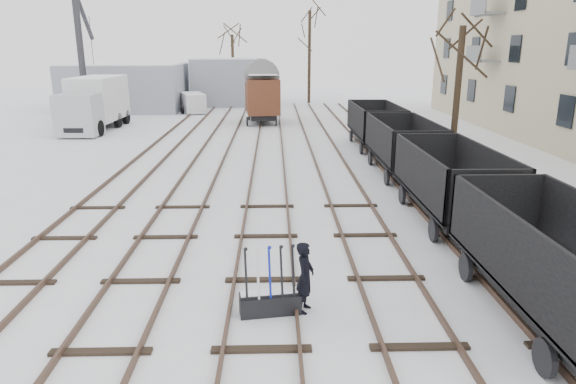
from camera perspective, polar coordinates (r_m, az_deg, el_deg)
name	(u,v)px	position (r m, az deg, el deg)	size (l,w,h in m)	color
ground	(264,281)	(12.75, -2.66, -9.84)	(120.00, 120.00, 0.00)	white
tracks	(269,160)	(25.75, -2.14, 3.61)	(13.90, 52.00, 0.16)	black
shed_left	(127,87)	(49.43, -17.48, 11.09)	(10.00, 8.00, 4.10)	gray
shed_right	(230,81)	(51.77, -6.45, 12.11)	(7.00, 6.00, 4.50)	gray
ground_frame	(270,301)	(11.20, -2.01, -12.03)	(1.35, 0.61, 1.49)	black
worker	(305,277)	(11.08, 1.90, -9.44)	(0.58, 0.38, 1.58)	black
freight_wagon_a	(554,279)	(12.01, 27.41, -8.55)	(2.36, 5.90, 2.41)	black
freight_wagon_b	(450,193)	(17.52, 17.59, -0.14)	(2.36, 5.90, 2.41)	black
freight_wagon_c	(403,154)	(23.48, 12.62, 4.16)	(2.36, 5.90, 2.41)	black
freight_wagon_d	(375,131)	(29.63, 9.67, 6.68)	(2.36, 5.90, 2.41)	black
box_van_wagon	(262,94)	(38.80, -2.93, 10.79)	(2.96, 4.98, 3.64)	black
lorry	(94,103)	(37.71, -20.72, 9.22)	(2.76, 7.92, 3.56)	black
panel_van	(193,102)	(45.91, -10.48, 9.76)	(2.68, 4.10, 1.67)	silver
crane	(85,84)	(43.87, -21.61, 11.06)	(2.29, 6.07, 10.25)	#29292D
tree_near	(457,99)	(25.15, 18.24, 9.80)	(0.30, 0.30, 6.43)	black
tree_far_left	(233,69)	(53.69, -6.13, 13.43)	(0.30, 0.30, 6.70)	black
tree_far_right	(309,58)	(52.97, 2.38, 14.69)	(0.30, 0.30, 8.96)	black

